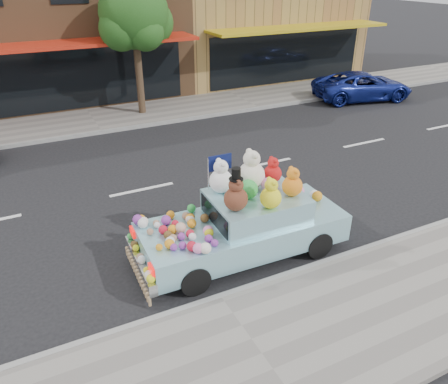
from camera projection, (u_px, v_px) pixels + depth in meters
ground at (142, 190)px, 12.09m from camera, size 120.00×120.00×0.00m
near_sidewalk at (262, 356)px, 6.90m from camera, size 60.00×3.00×0.12m
far_sidewalk at (94, 120)px, 17.22m from camera, size 60.00×3.00×0.12m
near_kerb at (220, 298)px, 8.09m from camera, size 60.00×0.12×0.13m
far_kerb at (102, 132)px, 16.03m from camera, size 60.00×0.12×0.13m
storefront_mid at (58, 11)px, 19.90m from camera, size 10.00×9.80×7.30m
storefront_right at (249, 3)px, 23.81m from camera, size 10.00×9.80×7.30m
street_tree at (135, 19)px, 16.36m from camera, size 3.00×2.70×5.22m
car_blue at (363, 86)px, 19.82m from camera, size 4.81×3.01×1.24m
art_car at (244, 221)px, 9.11m from camera, size 4.53×1.88×2.23m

